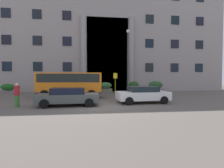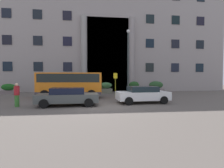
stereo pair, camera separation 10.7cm
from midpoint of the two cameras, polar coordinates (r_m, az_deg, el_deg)
ground_plane at (r=12.33m, az=-3.64°, el=-7.78°), size 80.00×64.00×0.12m
office_building_facade at (r=30.25m, az=-5.45°, el=13.87°), size 40.48×9.68×16.46m
orange_minibus at (r=17.76m, az=-13.44°, el=0.38°), size 6.41×2.99×2.55m
bus_stop_sign at (r=19.23m, az=1.29°, el=0.74°), size 0.44×0.08×2.58m
hedge_planter_entrance_left at (r=23.24m, az=7.49°, el=-1.13°), size 1.47×0.72×1.56m
hedge_planter_far_east at (r=24.08m, az=14.58°, el=-1.03°), size 2.05×0.89×1.59m
hedge_planter_entrance_right at (r=23.30m, az=-16.51°, el=-1.26°), size 1.84×0.84×1.50m
hedge_planter_west at (r=25.11m, az=-31.14°, el=-1.47°), size 1.82×0.70×1.29m
hedge_planter_far_west at (r=22.42m, az=-1.96°, el=-1.36°), size 1.69×0.78×1.45m
white_taxi_kerbside at (r=13.00m, az=-14.26°, el=-3.98°), size 4.47×2.23×1.32m
parked_estate_mid at (r=14.18m, az=10.32°, el=-3.38°), size 4.24×2.30×1.35m
motorcycle_far_end at (r=15.24m, az=-11.07°, el=-3.97°), size 1.92×0.55×0.89m
pedestrian_man_crossing at (r=13.84m, az=-28.95°, el=-3.17°), size 0.36×0.36×1.68m
lamppost_plaza_centre at (r=21.48m, az=5.53°, el=8.96°), size 0.40×0.40×7.99m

